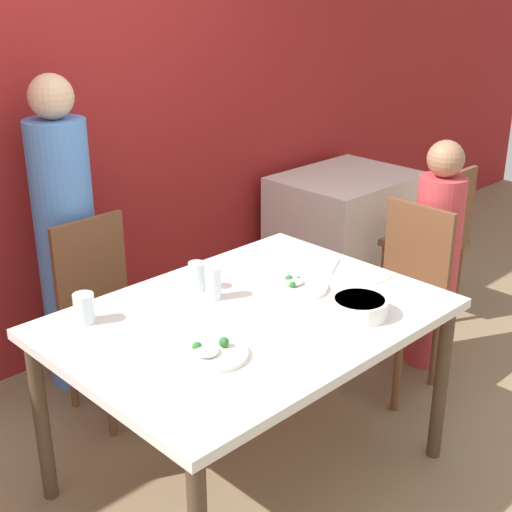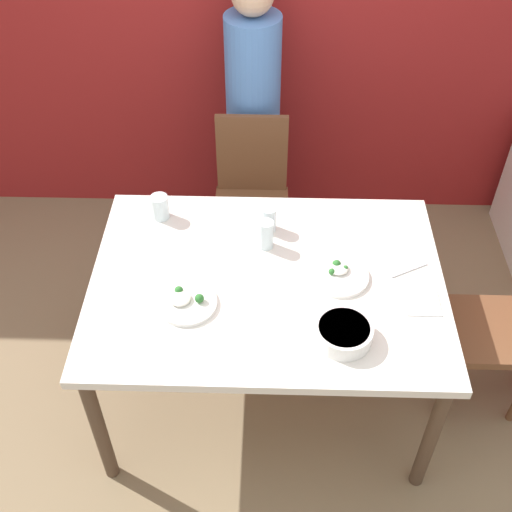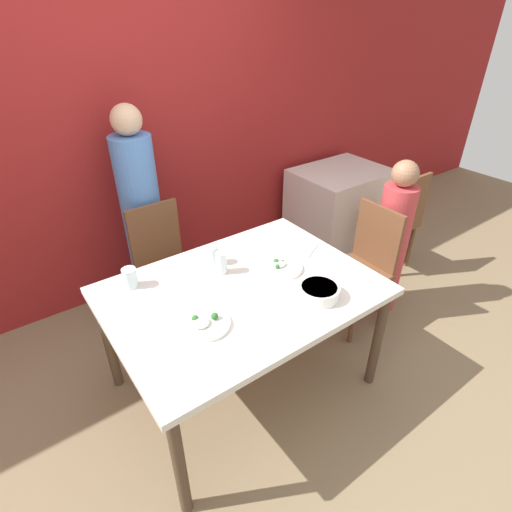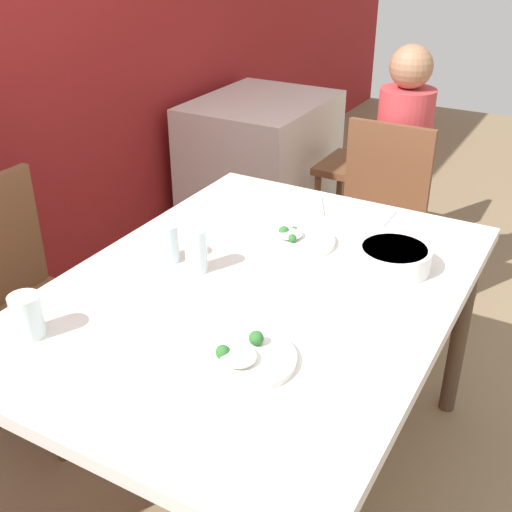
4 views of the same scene
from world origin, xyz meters
TOP-DOWN VIEW (x-y plane):
  - ground_plane at (0.00, 0.00)m, footprint 10.00×10.00m
  - dining_table at (0.00, 0.00)m, footprint 1.47×1.07m
  - chair_adult_spot at (-0.10, 0.88)m, footprint 0.40×0.40m
  - chair_child_spot at (1.08, 0.01)m, footprint 0.40×0.40m
  - person_adult at (-0.10, 1.19)m, footprint 0.29×0.29m
  - bowl_curry at (0.29, -0.31)m, footprint 0.22×0.22m
  - plate_rice_adult at (-0.32, -0.15)m, footprint 0.24×0.24m
  - plate_rice_child at (0.30, 0.02)m, footprint 0.24×0.24m
  - glass_water_tall at (-0.49, 0.38)m, footprint 0.08×0.08m
  - glass_water_short at (-0.01, 0.20)m, footprint 0.07×0.07m
  - glass_water_center at (0.00, 0.31)m, footprint 0.07×0.07m
  - napkin_folded at (0.62, -0.12)m, footprint 0.14×0.14m
  - fork_steel at (0.59, 0.07)m, footprint 0.17×0.10m

SIDE VIEW (x-z plane):
  - ground_plane at x=0.00m, z-range 0.00..0.00m
  - chair_adult_spot at x=-0.10m, z-range 0.04..0.97m
  - chair_child_spot at x=1.08m, z-range 0.04..0.97m
  - dining_table at x=0.00m, z-range 0.31..1.08m
  - person_adult at x=-0.10m, z-range -0.05..1.53m
  - fork_steel at x=0.59m, z-range 0.77..0.78m
  - napkin_folded at x=0.62m, z-range 0.77..0.78m
  - plate_rice_child at x=0.30m, z-range 0.76..0.81m
  - plate_rice_adult at x=-0.32m, z-range 0.76..0.81m
  - bowl_curry at x=0.29m, z-range 0.77..0.84m
  - glass_water_tall at x=-0.49m, z-range 0.77..0.89m
  - glass_water_center at x=0.00m, z-range 0.77..0.89m
  - glass_water_short at x=-0.01m, z-range 0.77..0.91m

